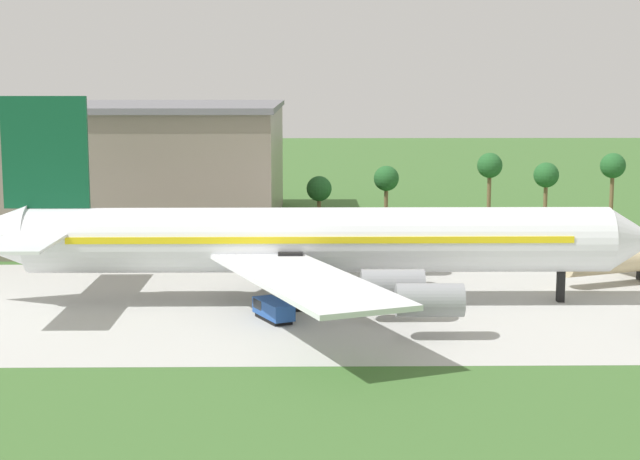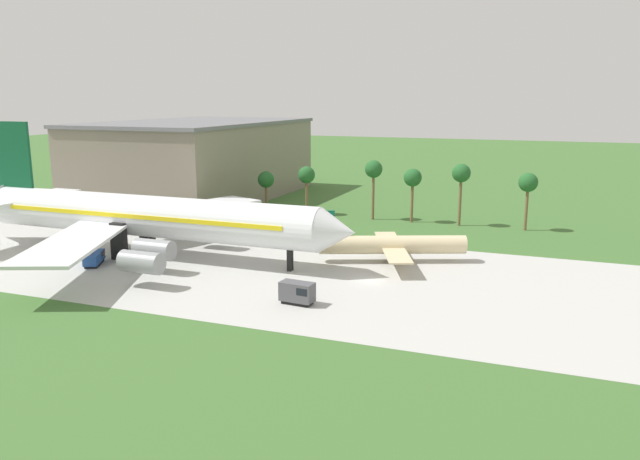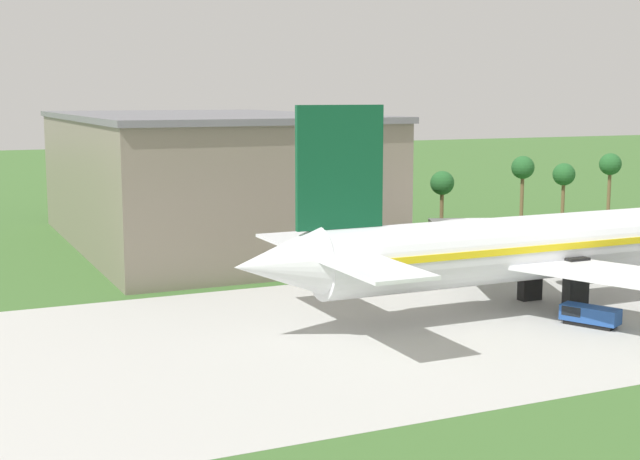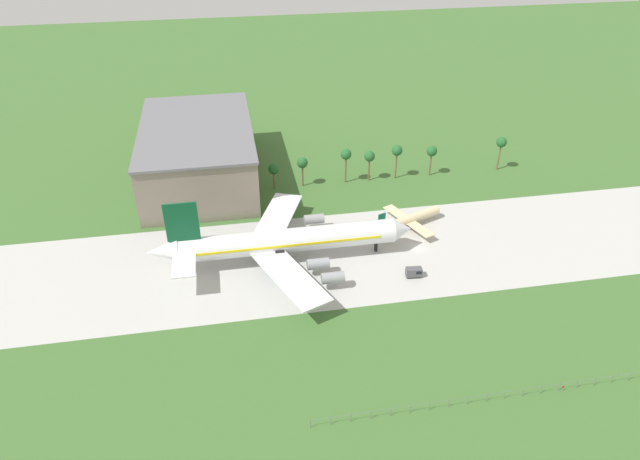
% 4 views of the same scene
% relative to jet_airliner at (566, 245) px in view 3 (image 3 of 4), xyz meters
% --- Properties ---
extents(jet_airliner, '(71.60, 56.97, 20.79)m').
position_rel_jet_airliner_xyz_m(jet_airliner, '(0.00, 0.00, 0.00)').
color(jet_airliner, white).
rests_on(jet_airliner, ground_plane).
extents(baggage_tug, '(4.19, 5.74, 1.88)m').
position_rel_jet_airliner_xyz_m(baggage_tug, '(-3.26, -7.36, -5.34)').
color(baggage_tug, black).
rests_on(baggage_tug, ground_plane).
extents(terminal_building, '(36.72, 61.20, 18.98)m').
position_rel_jet_airliner_xyz_m(terminal_building, '(-22.39, 53.59, 3.13)').
color(terminal_building, slate).
rests_on(terminal_building, ground_plane).
extents(palm_tree_row, '(83.14, 3.60, 12.27)m').
position_rel_jet_airliner_xyz_m(palm_tree_row, '(36.51, 41.77, 2.67)').
color(palm_tree_row, brown).
rests_on(palm_tree_row, ground_plane).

